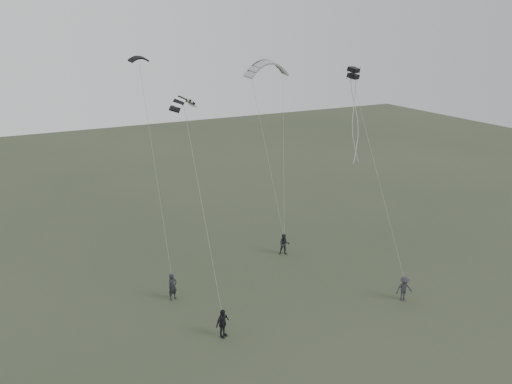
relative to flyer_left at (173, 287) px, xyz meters
name	(u,v)px	position (x,y,z in m)	size (l,w,h in m)	color
ground	(279,313)	(5.68, -4.93, -0.97)	(140.00, 140.00, 0.00)	#323C27
flyer_left	(173,287)	(0.00, 0.00, 0.00)	(0.71, 0.46, 1.94)	black
flyer_right	(284,244)	(10.52, 2.74, -0.07)	(0.88, 0.68, 1.80)	black
flyer_center	(223,323)	(1.34, -5.64, -0.03)	(1.09, 0.46, 1.87)	black
flyer_far	(404,289)	(14.23, -7.39, -0.07)	(1.16, 0.67, 1.80)	#2C2C32
kite_dark_small	(139,57)	(0.03, 4.96, 15.13)	(1.46, 0.44, 0.49)	black
kite_pale_large	(267,62)	(12.23, 9.13, 14.19)	(4.43, 1.00, 1.78)	#989A9C
kite_striped	(183,98)	(1.65, 0.74, 12.77)	(2.61, 0.65, 1.06)	black
kite_box	(353,73)	(13.76, -0.93, 14.01)	(0.68, 0.68, 0.73)	black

